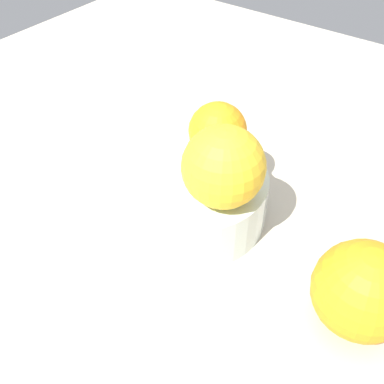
{
  "coord_description": "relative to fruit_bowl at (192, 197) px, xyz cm",
  "views": [
    {
      "loc": [
        -22.31,
        30.09,
        36.71
      ],
      "look_at": [
        0.0,
        0.0,
        3.3
      ],
      "focal_mm": 44.45,
      "sensor_mm": 36.0,
      "label": 1
    }
  ],
  "objects": [
    {
      "name": "orange_loose_0",
      "position": [
        -19.45,
        2.34,
        1.71
      ],
      "size": [
        8.66,
        8.66,
        8.66
      ],
      "primitive_type": "sphere",
      "color": "orange",
      "rests_on": "ground_plane"
    },
    {
      "name": "orange_in_bowl_0",
      "position": [
        0.33,
        -4.49,
        5.95
      ],
      "size": [
        6.15,
        6.15,
        6.15
      ],
      "primitive_type": "sphere",
      "color": "orange",
      "rests_on": "fruit_bowl"
    },
    {
      "name": "orange_in_bowl_1",
      "position": [
        -4.37,
        1.04,
        6.83
      ],
      "size": [
        7.91,
        7.91,
        7.91
      ],
      "primitive_type": "sphere",
      "color": "yellow",
      "rests_on": "fruit_bowl"
    },
    {
      "name": "ground_plane",
      "position": [
        0.0,
        0.0,
        -3.63
      ],
      "size": [
        110.0,
        110.0,
        2.0
      ],
      "primitive_type": "cube",
      "color": "#BCB29E"
    },
    {
      "name": "fruit_bowl",
      "position": [
        0.0,
        0.0,
        0.0
      ],
      "size": [
        15.91,
        15.91,
        5.5
      ],
      "color": "silver",
      "rests_on": "ground_plane"
    }
  ]
}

